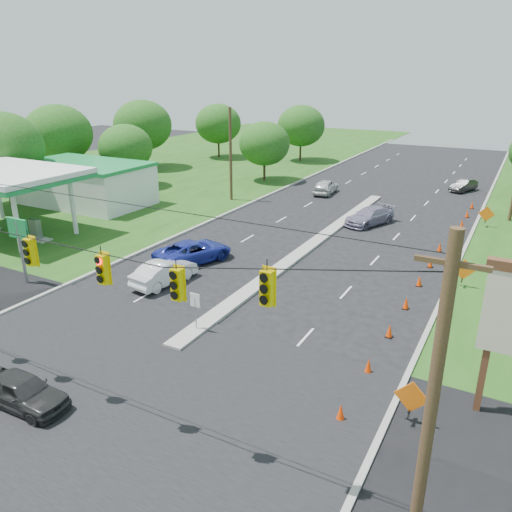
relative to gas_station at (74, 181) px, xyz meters
The scene contains 37 objects.
ground 31.23m from the gas_station, 40.57° to the right, with size 160.00×160.00×0.00m, color black.
grass_left 6.87m from the gas_station, behind, with size 40.00×160.00×0.06m, color #1E4714.
cross_street 31.23m from the gas_station, 40.57° to the right, with size 160.00×14.00×0.02m, color black.
curb_left 16.89m from the gas_station, 35.78° to the left, with size 0.25×110.00×0.16m, color gray.
curb_right 35.22m from the gas_station, 16.13° to the left, with size 0.25×110.00×0.16m, color gray.
median 23.79m from the gas_station, ahead, with size 1.00×34.00×0.18m, color gray.
median_sign 27.62m from the gas_station, 31.07° to the right, with size 0.55×0.06×2.05m.
signal_span 31.83m from the gas_station, 42.00° to the right, with size 25.60×0.32×9.00m.
utility_pole_far_left 14.93m from the gas_station, 41.21° to the left, with size 0.28×0.28×9.00m, color #422D1C.
gas_station is the anchor object (origin of this frame).
cone_0 36.58m from the gas_station, 28.18° to the right, with size 0.32×0.32×0.70m, color #F83B05.
cone_1 35.07m from the gas_station, 23.12° to the right, with size 0.32×0.32×0.70m, color #F83B05.
cone_2 33.85m from the gas_station, 17.66° to the right, with size 0.32×0.32×0.70m, color #F83B05.
cone_3 32.96m from the gas_station, 11.83° to the right, with size 0.32×0.32×0.70m, color #F83B05.
cone_4 32.42m from the gas_station, ahead, with size 0.32×0.32×0.70m, color #F83B05.
cone_5 32.26m from the gas_station, ahead, with size 0.32×0.32×0.70m, color #F83B05.
cone_6 32.48m from the gas_station, ahead, with size 0.32×0.32×0.70m, color #F83B05.
cone_7 33.65m from the gas_station, 12.48° to the left, with size 0.32×0.32×0.70m, color #F83B05.
cone_8 34.57m from the gas_station, 18.17° to the left, with size 0.32×0.32×0.70m, color #F83B05.
cone_9 35.82m from the gas_station, 23.50° to the left, with size 0.32×0.32×0.70m, color #F83B05.
cone_10 37.35m from the gas_station, 28.44° to the left, with size 0.32×0.32×0.70m, color #F83B05.
work_sign_0 38.11m from the gas_station, 25.25° to the right, with size 1.27×0.58×1.37m.
work_sign_1 34.54m from the gas_station, ahead, with size 1.27×0.58×1.37m.
work_sign_2 36.42m from the gas_station, 18.85° to the left, with size 1.27×0.58×1.37m.
tree_1 7.38m from the gas_station, 160.57° to the right, with size 7.56×7.56×8.82m.
tree_2 10.19m from the gas_station, 103.60° to the left, with size 5.88×5.88×6.86m.
tree_3 21.66m from the gas_station, 112.93° to the left, with size 7.56×7.56×8.82m.
tree_4 32.14m from the gas_station, 97.82° to the left, with size 6.72×6.72×7.84m.
tree_5 22.05m from the gas_station, 63.99° to the left, with size 5.88×5.88×6.86m.
tree_6 35.67m from the gas_station, 77.60° to the left, with size 6.72×6.72×7.84m.
tree_14 13.29m from the gas_station, 143.18° to the left, with size 7.56×7.56×8.82m.
black_sedan 30.81m from the gas_station, 46.36° to the right, with size 1.58×3.92×1.33m, color #292929.
white_sedan 21.24m from the gas_station, 28.92° to the right, with size 1.55×4.44×1.46m, color white.
blue_pickup 19.09m from the gas_station, 19.53° to the right, with size 2.51×5.44×1.51m, color navy.
silver_car_far 27.06m from the gas_station, 17.30° to the left, with size 2.03×4.98×1.45m, color gray.
silver_car_oncoming 25.10m from the gas_station, 42.69° to the left, with size 1.79×4.45×1.52m, color silver.
dark_car_receding 40.03m from the gas_station, 39.05° to the left, with size 1.36×3.89×1.28m, color black.
Camera 1 is at (13.07, -11.84, 12.07)m, focal length 35.00 mm.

